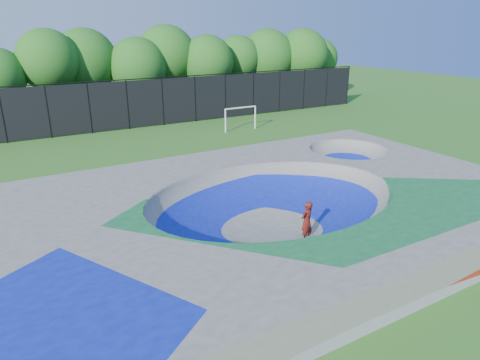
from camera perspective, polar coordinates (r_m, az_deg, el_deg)
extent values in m
plane|color=#2D661C|center=(18.40, 4.47, -6.02)|extent=(120.00, 120.00, 0.00)
cube|color=gray|center=(18.09, 4.53, -3.88)|extent=(22.00, 14.00, 1.50)
imported|color=#B6220E|center=(16.93, 8.88, -5.47)|extent=(0.70, 0.56, 1.68)
cube|color=black|center=(17.29, 8.73, -7.91)|extent=(0.80, 0.52, 0.05)
cylinder|color=white|center=(34.23, -1.95, 7.87)|extent=(0.12, 0.12, 1.85)
cylinder|color=white|center=(35.61, 2.04, 8.34)|extent=(0.12, 0.12, 1.85)
cylinder|color=white|center=(34.72, 0.08, 9.61)|extent=(2.78, 0.12, 0.12)
cylinder|color=black|center=(35.08, -29.08, 7.49)|extent=(0.09, 0.09, 4.00)
cylinder|color=black|center=(35.25, -24.22, 8.29)|extent=(0.09, 0.09, 4.00)
cylinder|color=black|center=(35.68, -19.42, 9.02)|extent=(0.09, 0.09, 4.00)
cylinder|color=black|center=(36.35, -14.75, 9.67)|extent=(0.09, 0.09, 4.00)
cylinder|color=black|center=(37.25, -10.26, 10.23)|extent=(0.09, 0.09, 4.00)
cylinder|color=black|center=(38.36, -6.00, 10.70)|extent=(0.09, 0.09, 4.00)
cylinder|color=black|center=(39.67, -1.98, 11.10)|extent=(0.09, 0.09, 4.00)
cylinder|color=black|center=(41.15, 1.78, 11.42)|extent=(0.09, 0.09, 4.00)
cylinder|color=black|center=(42.80, 5.26, 11.67)|extent=(0.09, 0.09, 4.00)
cylinder|color=black|center=(44.59, 8.49, 11.86)|extent=(0.09, 0.09, 4.00)
cylinder|color=black|center=(46.50, 11.46, 12.01)|extent=(0.09, 0.09, 4.00)
cylinder|color=black|center=(48.52, 14.19, 12.12)|extent=(0.09, 0.09, 4.00)
cube|color=black|center=(36.35, -14.75, 9.67)|extent=(48.00, 0.03, 3.80)
cylinder|color=black|center=(36.07, -15.03, 12.79)|extent=(48.00, 0.08, 0.08)
cylinder|color=#493424|center=(39.46, -28.84, 7.78)|extent=(0.44, 0.44, 2.83)
cylinder|color=#493424|center=(39.89, -23.55, 9.21)|extent=(0.44, 0.44, 3.55)
sphere|color=#216119|center=(39.48, -24.28, 14.39)|extent=(4.98, 4.98, 4.98)
cylinder|color=#493424|center=(41.97, -19.37, 9.83)|extent=(0.44, 0.44, 3.03)
sphere|color=#216119|center=(41.57, -19.95, 14.73)|extent=(5.62, 5.62, 5.62)
cylinder|color=#493424|center=(41.54, -13.16, 10.02)|extent=(0.44, 0.44, 2.60)
sphere|color=#216119|center=(41.14, -13.53, 14.49)|extent=(5.22, 5.22, 5.22)
cylinder|color=#493424|center=(43.62, -9.50, 11.16)|extent=(0.44, 0.44, 3.28)
sphere|color=#216119|center=(43.23, -9.79, 16.09)|extent=(5.67, 5.67, 5.67)
cylinder|color=#493424|center=(43.43, -4.27, 11.05)|extent=(0.44, 0.44, 2.86)
sphere|color=#216119|center=(43.06, -4.39, 15.45)|extent=(5.09, 5.09, 5.09)
cylinder|color=#493424|center=(46.41, -0.26, 11.84)|extent=(0.44, 0.44, 3.13)
sphere|color=#216119|center=(46.07, -0.26, 15.91)|extent=(4.65, 4.65, 4.65)
cylinder|color=#493424|center=(48.05, 3.51, 11.81)|extent=(0.44, 0.44, 2.69)
sphere|color=#216119|center=(47.69, 3.60, 16.03)|extent=(5.87, 5.87, 5.87)
cylinder|color=#493424|center=(49.28, 8.06, 12.00)|extent=(0.44, 0.44, 2.93)
sphere|color=#216119|center=(48.93, 8.27, 16.15)|extent=(5.65, 5.65, 5.65)
cylinder|color=#493424|center=(53.51, 10.05, 12.34)|extent=(0.44, 0.44, 2.64)
sphere|color=#216119|center=(53.21, 10.26, 15.65)|extent=(4.73, 4.73, 4.73)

